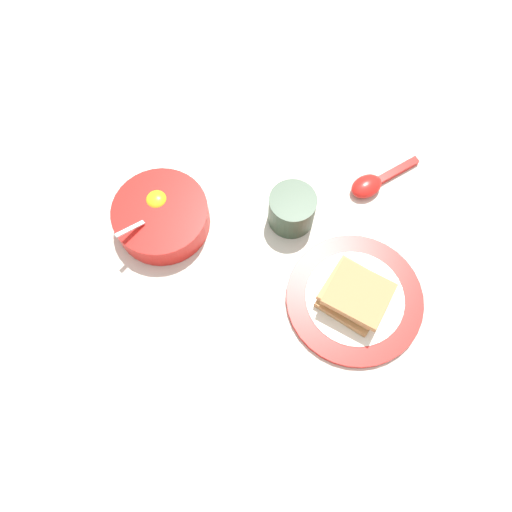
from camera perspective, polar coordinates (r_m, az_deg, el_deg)
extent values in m
plane|color=beige|center=(0.88, 2.45, 6.38)|extent=(3.00, 3.00, 0.00)
cylinder|color=red|center=(0.85, -10.73, 4.40)|extent=(0.16, 0.16, 0.05)
cylinder|color=white|center=(0.84, -10.79, 4.56)|extent=(0.13, 0.13, 0.02)
ellipsoid|color=yellow|center=(0.84, -11.29, 6.30)|extent=(0.04, 0.04, 0.02)
cylinder|color=black|center=(0.84, -11.03, 5.90)|extent=(0.04, 0.04, 0.00)
ellipsoid|color=silver|center=(0.83, -11.81, 4.30)|extent=(0.03, 0.02, 0.01)
cube|color=silver|center=(0.80, -14.22, 3.03)|extent=(0.05, 0.03, 0.03)
cylinder|color=red|center=(0.81, 11.17, -4.82)|extent=(0.22, 0.22, 0.01)
cylinder|color=white|center=(0.81, 11.25, -4.70)|extent=(0.16, 0.16, 0.00)
cube|color=tan|center=(0.80, 11.05, -4.72)|extent=(0.13, 0.13, 0.01)
cube|color=tan|center=(0.79, 11.23, -4.04)|extent=(0.12, 0.12, 0.01)
cube|color=tan|center=(0.77, 11.67, -4.27)|extent=(0.12, 0.12, 0.01)
ellipsoid|color=red|center=(0.89, 12.50, 7.80)|extent=(0.07, 0.06, 0.03)
cube|color=red|center=(0.93, 15.76, 9.32)|extent=(0.09, 0.04, 0.01)
cylinder|color=#334733|center=(0.83, 4.12, 5.32)|extent=(0.08, 0.08, 0.07)
cylinder|color=#472B16|center=(0.81, 4.24, 6.14)|extent=(0.06, 0.06, 0.01)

